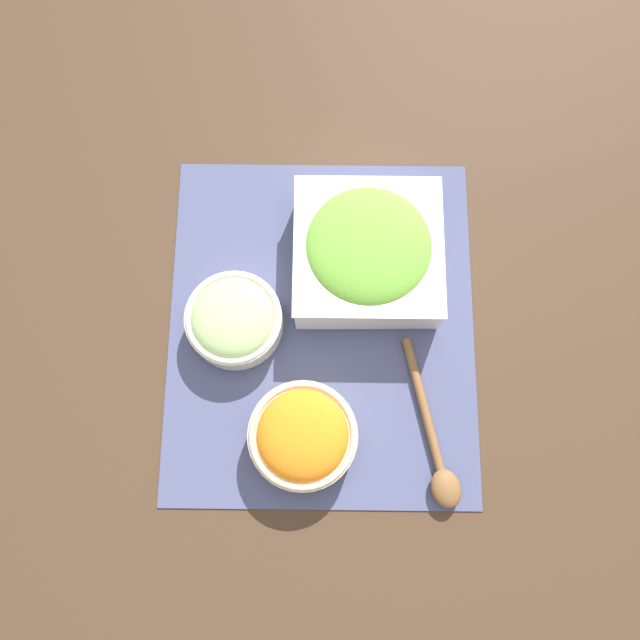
% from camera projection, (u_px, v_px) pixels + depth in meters
% --- Properties ---
extents(ground_plane, '(3.00, 3.00, 0.00)m').
position_uv_depth(ground_plane, '(320.00, 326.00, 0.86)').
color(ground_plane, '#422D1E').
extents(placemat, '(0.48, 0.42, 0.00)m').
position_uv_depth(placemat, '(320.00, 326.00, 0.85)').
color(placemat, '#474C70').
rests_on(placemat, ground_plane).
extents(lettuce_bowl, '(0.20, 0.20, 0.09)m').
position_uv_depth(lettuce_bowl, '(366.00, 252.00, 0.83)').
color(lettuce_bowl, white).
rests_on(lettuce_bowl, placemat).
extents(carrot_bowl, '(0.14, 0.14, 0.06)m').
position_uv_depth(carrot_bowl, '(301.00, 436.00, 0.78)').
color(carrot_bowl, beige).
rests_on(carrot_bowl, placemat).
extents(cucumber_bowl, '(0.13, 0.13, 0.06)m').
position_uv_depth(cucumber_bowl, '(232.00, 321.00, 0.82)').
color(cucumber_bowl, silver).
rests_on(cucumber_bowl, placemat).
extents(wooden_spoon, '(0.22, 0.08, 0.02)m').
position_uv_depth(wooden_spoon, '(435.00, 455.00, 0.80)').
color(wooden_spoon, brown).
rests_on(wooden_spoon, placemat).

